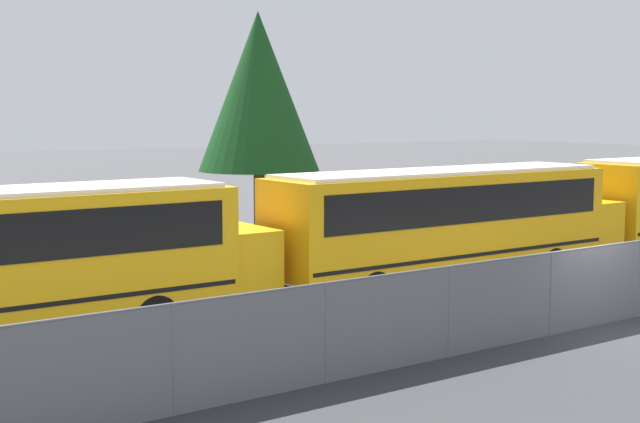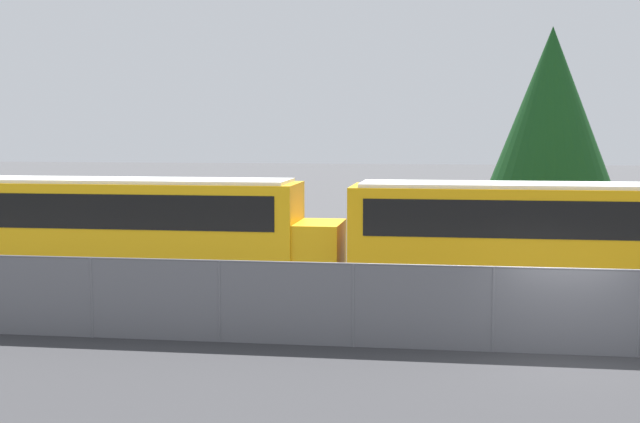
# 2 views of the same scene
# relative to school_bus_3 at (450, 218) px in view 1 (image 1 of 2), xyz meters

# --- Properties ---
(ground_plane) EXTENTS (200.00, 200.00, 0.00)m
(ground_plane) POSITION_rel_school_bus_3_xyz_m (-0.43, -5.32, -1.99)
(ground_plane) COLOR #424244
(fence) EXTENTS (100.62, 0.07, 1.89)m
(fence) POSITION_rel_school_bus_3_xyz_m (-0.43, -5.32, -1.03)
(fence) COLOR #9EA0A5
(fence) RESTS_ON ground_plane
(school_bus_3) EXTENTS (12.13, 2.50, 3.37)m
(school_bus_3) POSITION_rel_school_bus_3_xyz_m (0.00, 0.00, 0.00)
(school_bus_3) COLOR orange
(school_bus_3) RESTS_ON ground_plane
(tree_1) EXTENTS (4.79, 4.79, 8.87)m
(tree_1) POSITION_rel_school_bus_3_xyz_m (0.99, 12.00, 3.74)
(tree_1) COLOR #51381E
(tree_1) RESTS_ON ground_plane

